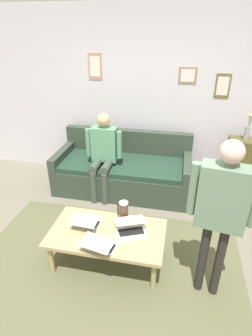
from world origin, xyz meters
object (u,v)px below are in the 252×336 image
object	(u,v)px
coffee_table	(107,235)
laptop_right	(100,244)
person_standing	(222,205)
flower_vase	(248,128)
french_press	(124,211)
couch	(123,171)
person_seated	(103,151)
laptop_left	(131,229)
side_shelf	(239,167)
laptop_center	(87,222)

from	to	relation	value
coffee_table	laptop_right	xyz separation A→B (m)	(0.00, 0.23, 0.08)
person_standing	flower_vase	bearing A→B (deg)	-105.50
coffee_table	french_press	size ratio (longest dim) A/B	4.81
flower_vase	person_standing	xyz separation A→B (m)	(0.54, 1.96, -0.06)
couch	person_standing	bearing A→B (deg)	124.97
couch	person_seated	bearing A→B (deg)	41.62
laptop_left	french_press	size ratio (longest dim) A/B	1.57
couch	laptop_left	bearing A→B (deg)	105.22
couch	person_standing	distance (m)	2.27
french_press	side_shelf	world-z (taller)	side_shelf
laptop_center	person_seated	bearing A→B (deg)	-82.24
coffee_table	person_standing	size ratio (longest dim) A/B	0.76
person_standing	side_shelf	bearing A→B (deg)	-105.40
coffee_table	french_press	world-z (taller)	french_press
laptop_right	french_press	distance (m)	0.51
laptop_left	side_shelf	xyz separation A→B (m)	(-1.36, -1.75, -0.01)
laptop_left	laptop_right	world-z (taller)	laptop_left
laptop_left	laptop_center	size ratio (longest dim) A/B	1.31
coffee_table	person_seated	size ratio (longest dim) A/B	0.96
laptop_center	person_seated	xyz separation A→B (m)	(0.18, -1.30, 0.27)
laptop_center	french_press	size ratio (longest dim) A/B	1.20
coffee_table	person_standing	distance (m)	1.26
couch	coffee_table	distance (m)	1.60
laptop_right	laptop_left	bearing A→B (deg)	-131.38
person_seated	french_press	bearing A→B (deg)	116.39
laptop_left	side_shelf	distance (m)	2.21
laptop_center	person_standing	xyz separation A→B (m)	(-1.31, 0.23, 0.58)
laptop_left	person_standing	size ratio (longest dim) A/B	0.25
laptop_right	person_standing	distance (m)	1.22
laptop_left	person_standing	xyz separation A→B (m)	(-0.81, 0.22, 0.58)
person_seated	laptop_center	bearing A→B (deg)	97.76
laptop_right	flower_vase	distance (m)	2.67
couch	laptop_left	xyz separation A→B (m)	(-0.42, 1.54, 0.16)
laptop_left	person_seated	size ratio (longest dim) A/B	0.31
french_press	laptop_left	bearing A→B (deg)	121.62
french_press	person_standing	size ratio (longest dim) A/B	0.16
laptop_center	person_seated	size ratio (longest dim) A/B	0.24
couch	coffee_table	size ratio (longest dim) A/B	1.70
couch	laptop_center	distance (m)	1.54
coffee_table	flower_vase	world-z (taller)	flower_vase
laptop_center	side_shelf	xyz separation A→B (m)	(-1.85, -1.73, -0.01)
coffee_table	laptop_left	distance (m)	0.27
flower_vase	person_seated	world-z (taller)	flower_vase
coffee_table	french_press	xyz separation A→B (m)	(-0.13, -0.26, 0.16)
flower_vase	couch	bearing A→B (deg)	6.48
side_shelf	laptop_right	bearing A→B (deg)	51.64
laptop_left	flower_vase	bearing A→B (deg)	-127.96
coffee_table	laptop_center	bearing A→B (deg)	-15.23
coffee_table	side_shelf	size ratio (longest dim) A/B	1.35
flower_vase	laptop_left	bearing A→B (deg)	52.04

